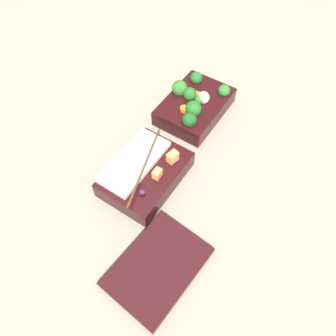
{
  "coord_description": "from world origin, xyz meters",
  "views": [
    {
      "loc": [
        0.45,
        0.28,
        0.67
      ],
      "look_at": [
        0.1,
        0.04,
        0.05
      ],
      "focal_mm": 35.0,
      "sensor_mm": 36.0,
      "label": 1
    }
  ],
  "objects": [
    {
      "name": "ground_plane",
      "position": [
        0.0,
        0.0,
        0.0
      ],
      "size": [
        3.0,
        3.0,
        0.0
      ],
      "primitive_type": "plane",
      "color": "gray"
    },
    {
      "name": "bento_lid",
      "position": [
        0.29,
        0.14,
        0.01
      ],
      "size": [
        0.21,
        0.16,
        0.02
      ],
      "primitive_type": "cube",
      "rotation": [
        0.0,
        0.0,
        -0.08
      ],
      "color": "black",
      "rests_on": "ground_plane"
    },
    {
      "name": "bento_tray_vegetable",
      "position": [
        -0.13,
        -0.02,
        0.03
      ],
      "size": [
        0.21,
        0.15,
        0.08
      ],
      "color": "black",
      "rests_on": "ground_plane"
    },
    {
      "name": "bento_tray_rice",
      "position": [
        0.13,
        -0.0,
        0.03
      ],
      "size": [
        0.22,
        0.15,
        0.07
      ],
      "color": "black",
      "rests_on": "ground_plane"
    }
  ]
}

